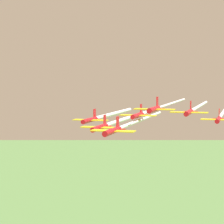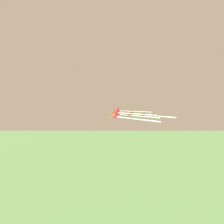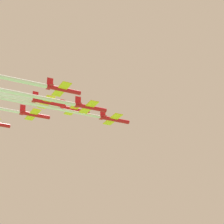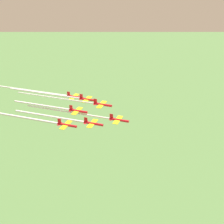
# 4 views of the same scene
# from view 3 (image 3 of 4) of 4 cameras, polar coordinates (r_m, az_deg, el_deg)

# --- Properties ---
(jet_0) EXTENTS (10.74, 10.51, 3.74)m
(jet_0) POSITION_cam_3_polar(r_m,az_deg,el_deg) (185.91, 0.16, -0.79)
(jet_0) COLOR red
(jet_1) EXTENTS (10.74, 10.51, 3.74)m
(jet_1) POSITION_cam_3_polar(r_m,az_deg,el_deg) (189.24, -4.17, 0.29)
(jet_1) COLOR red
(jet_2) EXTENTS (10.74, 10.51, 3.74)m
(jet_2) POSITION_cam_3_polar(r_m,az_deg,el_deg) (174.87, -2.44, 0.53)
(jet_2) COLOR red
(jet_3) EXTENTS (10.74, 10.51, 3.74)m
(jet_3) POSITION_cam_3_polar(r_m,az_deg,el_deg) (191.24, -8.44, -0.28)
(jet_3) COLOR red
(jet_4) EXTENTS (10.74, 10.51, 3.74)m
(jet_4) POSITION_cam_3_polar(r_m,az_deg,el_deg) (178.10, -7.01, 1.07)
(jet_4) COLOR red
(jet_5) EXTENTS (10.74, 10.51, 3.74)m
(jet_5) POSITION_cam_3_polar(r_m,az_deg,el_deg) (164.95, -5.36, 2.45)
(jet_5) COLOR red
(smoke_trail_0) EXTENTS (46.57, 26.66, 0.98)m
(smoke_trail_0) POSITION_cam_3_polar(r_m,az_deg,el_deg) (175.58, -9.13, 0.97)
(smoke_trail_0) COLOR white
(smoke_trail_2) EXTENTS (39.08, 22.60, 1.21)m
(smoke_trail_2) POSITION_cam_3_polar(r_m,az_deg,el_deg) (167.07, -11.02, 2.19)
(smoke_trail_2) COLOR white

